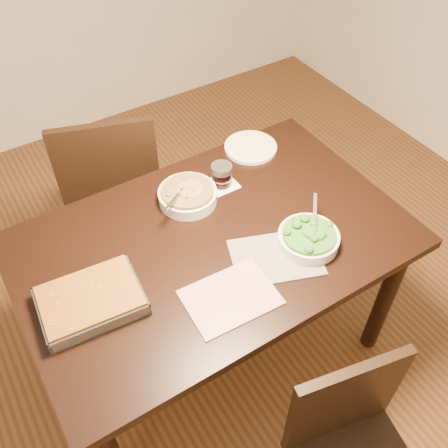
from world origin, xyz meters
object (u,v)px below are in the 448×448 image
Objects in this scene: stew_bowl at (188,195)px; table at (214,255)px; broccoli_bowl at (309,238)px; chair_far at (112,183)px; baking_dish at (91,301)px; wine_tumbler at (222,175)px; dinner_plate at (251,147)px.

table is at bearing -94.90° from stew_bowl.
broccoli_bowl is 1.05m from chair_far.
table is at bearing 10.35° from baking_dish.
wine_tumbler is (-0.09, 0.43, 0.02)m from broccoli_bowl.
broccoli_bowl is 0.58m from dinner_plate.
dinner_plate is at bearing 41.39° from table.
dinner_plate is 0.69m from chair_far.
stew_bowl is (0.02, 0.22, 0.13)m from table.
broccoli_bowl is at bearing 131.26° from chair_far.
dinner_plate is at bearing 76.54° from broccoli_bowl.
wine_tumbler is at bearing 102.22° from broccoli_bowl.
baking_dish is at bearing 83.37° from chair_far.
table is 1.50× the size of chair_far.
chair_far is (-0.53, 0.37, -0.24)m from dinner_plate.
wine_tumbler reaches higher than baking_dish.
stew_bowl is 0.59m from chair_far.
stew_bowl is at bearing 121.13° from broccoli_bowl.
baking_dish is at bearing 168.04° from broccoli_bowl.
chair_far is at bearing 105.01° from stew_bowl.
broccoli_bowl is at bearing -58.87° from stew_bowl.
baking_dish is at bearing -152.33° from stew_bowl.
table is 15.03× the size of wine_tumbler.
stew_bowl is 1.01× the size of dinner_plate.
wine_tumbler reaches higher than stew_bowl.
chair_far reaches higher than baking_dish.
broccoli_bowl is (0.27, -0.20, 0.13)m from table.
chair_far reaches higher than dinner_plate.
table is 6.17× the size of dinner_plate.
broccoli_bowl is at bearing -36.42° from table.
dinner_plate is at bearing 163.24° from chair_far.
wine_tumbler is at bearing 52.08° from table.
stew_bowl reaches higher than dinner_plate.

